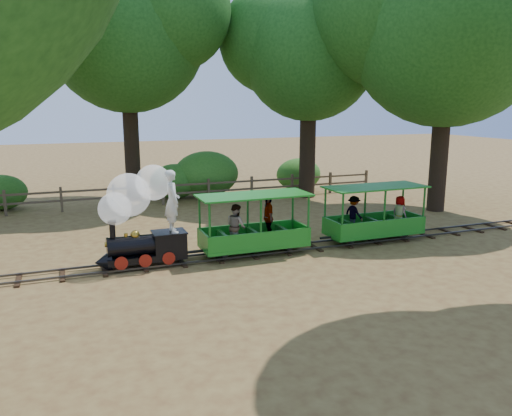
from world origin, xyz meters
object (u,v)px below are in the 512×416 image
object	(u,v)px
carriage_rear	(373,218)
fence	(186,190)
locomotive	(139,209)
carriage_front	(253,228)

from	to	relation	value
carriage_rear	fence	world-z (taller)	carriage_rear
locomotive	carriage_rear	distance (m)	7.15
carriage_rear	fence	xyz separation A→B (m)	(-4.06, 7.96, -0.14)
locomotive	carriage_front	world-z (taller)	locomotive
carriage_front	carriage_rear	xyz separation A→B (m)	(4.00, 0.05, -0.05)
locomotive	fence	size ratio (longest dim) A/B	0.15
carriage_rear	carriage_front	bearing A→B (deg)	-179.24
locomotive	carriage_rear	world-z (taller)	locomotive
carriage_front	fence	size ratio (longest dim) A/B	0.17
locomotive	carriage_front	bearing A→B (deg)	-1.24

